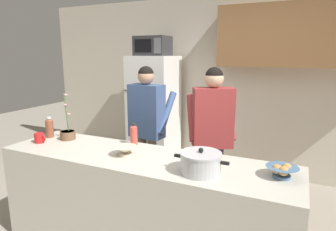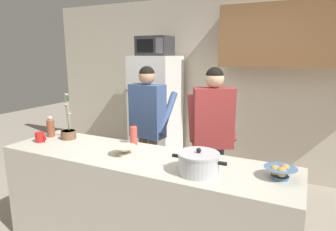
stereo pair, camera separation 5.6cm
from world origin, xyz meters
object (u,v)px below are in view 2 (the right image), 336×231
refrigerator (156,114)px  cooking_pot (198,163)px  person_by_sink (213,126)px  coffee_mug (40,137)px  person_near_pot (148,118)px  bottle_near_edge (51,127)px  empty_bowl (124,150)px  bottle_mid_counter (134,134)px  potted_orchid (68,133)px  bread_bowl (280,172)px  microwave (155,46)px

refrigerator → cooking_pot: refrigerator is taller
refrigerator → person_by_sink: bearing=-38.7°
person_by_sink → coffee_mug: 1.75m
person_near_pot → bottle_near_edge: bearing=-130.4°
person_near_pot → empty_bowl: (0.32, -0.96, -0.05)m
coffee_mug → bottle_mid_counter: size_ratio=0.62×
person_by_sink → bottle_mid_counter: (-0.59, -0.63, -0.00)m
refrigerator → person_near_pot: size_ratio=1.07×
coffee_mug → empty_bowl: (0.96, 0.05, -0.00)m
cooking_pot → potted_orchid: potted_orchid is taller
coffee_mug → bottle_near_edge: size_ratio=0.61×
person_by_sink → potted_orchid: person_by_sink is taller
person_by_sink → coffee_mug: bearing=-146.7°
cooking_pot → empty_bowl: size_ratio=2.01×
bread_bowl → empty_bowl: bread_bowl is taller
coffee_mug → bread_bowl: (2.21, 0.12, 0.00)m
empty_bowl → potted_orchid: potted_orchid is taller
potted_orchid → cooking_pot: bearing=-9.3°
person_near_pot → bread_bowl: person_near_pot is taller
cooking_pot → bottle_mid_counter: bearing=154.8°
person_near_pot → empty_bowl: person_near_pot is taller
microwave → bread_bowl: (1.95, -1.78, -0.91)m
microwave → potted_orchid: 1.92m
person_by_sink → bread_bowl: size_ratio=7.28×
bread_bowl → coffee_mug: bearing=-176.9°
coffee_mug → potted_orchid: size_ratio=0.27×
cooking_pot → microwave: bearing=125.9°
refrigerator → potted_orchid: 1.73m
coffee_mug → person_by_sink: bearing=33.3°
potted_orchid → empty_bowl: bearing=-11.3°
bread_bowl → refrigerator: bearing=137.3°
bottle_near_edge → refrigerator: bearing=79.8°
cooking_pot → bottle_near_edge: bearing=172.5°
cooking_pot → bottle_near_edge: size_ratio=1.92×
microwave → person_near_pot: (0.39, -0.89, -0.86)m
person_by_sink → microwave: bearing=141.9°
cooking_pot → coffee_mug: bearing=178.6°
empty_bowl → person_by_sink: bearing=61.3°
person_near_pot → bread_bowl: size_ratio=7.25×
microwave → bottle_mid_counter: 1.89m
microwave → coffee_mug: microwave is taller
bread_bowl → bottle_mid_counter: (-1.34, 0.21, 0.05)m
person_by_sink → cooking_pot: bearing=-78.4°
microwave → bread_bowl: size_ratio=2.13×
coffee_mug → bottle_near_edge: (-0.05, 0.18, 0.06)m
empty_bowl → potted_orchid: 0.81m
person_near_pot → cooking_pot: bearing=-45.7°
microwave → refrigerator: bearing=90.1°
cooking_pot → potted_orchid: size_ratio=0.87×
empty_bowl → coffee_mug: bearing=-177.2°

